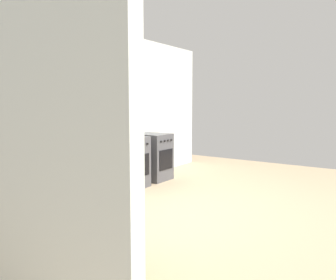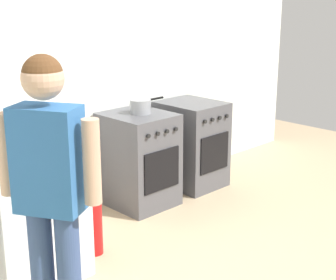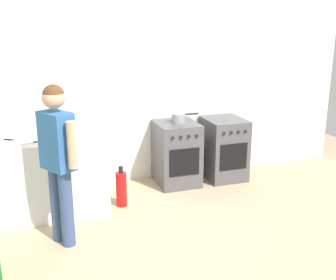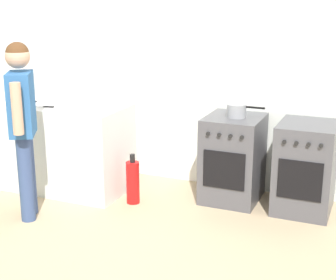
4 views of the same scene
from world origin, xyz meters
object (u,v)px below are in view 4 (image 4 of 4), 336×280
(fire_extinguisher, at_px, (133,182))
(larder_cabinet, at_px, (18,82))
(knife_utility, at_px, (36,102))
(knife_carving, at_px, (40,107))
(oven_left, at_px, (233,158))
(person, at_px, (22,117))
(oven_right, at_px, (305,167))
(pot, at_px, (237,111))

(fire_extinguisher, xyz_separation_m, larder_cabinet, (-1.78, 0.58, 0.78))
(knife_utility, xyz_separation_m, fire_extinguisher, (1.15, -0.09, -0.69))
(knife_carving, xyz_separation_m, larder_cabinet, (-0.79, 0.66, 0.10))
(oven_left, relative_size, larder_cabinet, 0.42)
(person, bearing_deg, knife_carving, 113.24)
(knife_carving, height_order, fire_extinguisher, knife_carving)
(knife_carving, height_order, knife_utility, same)
(oven_left, bearing_deg, person, -144.56)
(oven_right, distance_m, pot, 0.83)
(knife_carving, distance_m, knife_utility, 0.23)
(oven_left, xyz_separation_m, oven_right, (0.70, -0.00, -0.00))
(oven_left, bearing_deg, knife_carving, -163.32)
(knife_utility, distance_m, person, 0.86)
(person, height_order, larder_cabinet, larder_cabinet)
(pot, bearing_deg, oven_right, 0.83)
(oven_right, height_order, knife_carving, knife_carving)
(fire_extinguisher, bearing_deg, oven_right, 16.92)
(oven_right, height_order, larder_cabinet, larder_cabinet)
(knife_carving, relative_size, knife_utility, 1.42)
(knife_carving, relative_size, fire_extinguisher, 0.66)
(oven_left, distance_m, knife_carving, 2.00)
(knife_carving, distance_m, fire_extinguisher, 1.21)
(knife_carving, height_order, person, person)
(oven_right, bearing_deg, knife_carving, -167.72)
(pot, relative_size, knife_utility, 1.58)
(pot, bearing_deg, person, -145.19)
(fire_extinguisher, bearing_deg, pot, 27.65)
(person, bearing_deg, larder_cabinet, 129.91)
(knife_utility, height_order, larder_cabinet, larder_cabinet)
(pot, relative_size, knife_carving, 1.12)
(oven_left, distance_m, larder_cabinet, 2.71)
(knife_carving, bearing_deg, fire_extinguisher, 4.58)
(oven_right, xyz_separation_m, larder_cabinet, (-3.35, 0.10, 0.57))
(fire_extinguisher, bearing_deg, larder_cabinet, 161.95)
(knife_utility, height_order, fire_extinguisher, knife_utility)
(person, relative_size, fire_extinguisher, 3.20)
(oven_right, height_order, person, person)
(knife_carving, bearing_deg, knife_utility, 134.58)
(oven_left, bearing_deg, larder_cabinet, 177.79)
(knife_utility, bearing_deg, person, -61.10)
(pot, relative_size, larder_cabinet, 0.18)
(oven_left, height_order, pot, pot)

